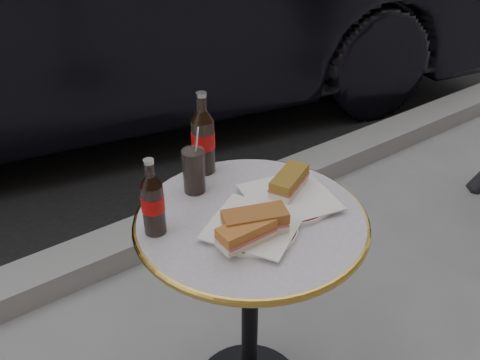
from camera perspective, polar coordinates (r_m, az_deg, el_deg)
curb at (r=2.45m, az=-11.85°, el=-6.65°), size 40.00×0.20×0.12m
bistro_table at (r=1.65m, az=1.05°, el=-14.22°), size 0.62×0.62×0.73m
plate_left at (r=1.36m, az=1.46°, el=-5.10°), size 0.29×0.29×0.01m
plate_right at (r=1.47m, az=5.29°, el=-2.07°), size 0.31×0.31×0.01m
sandwich_left_a at (r=1.29m, az=0.67°, el=-5.76°), size 0.14×0.07×0.05m
sandwich_left_b at (r=1.32m, az=1.60°, el=-4.58°), size 0.17×0.12×0.06m
sandwich_right at (r=1.48m, az=5.26°, el=-0.24°), size 0.16×0.12×0.05m
cola_bottle_left at (r=1.31m, az=-9.35°, el=-1.78°), size 0.07×0.07×0.21m
cola_bottle_right at (r=1.54m, az=-3.98°, el=5.02°), size 0.08×0.08×0.25m
cola_glass at (r=1.48m, az=-4.94°, el=0.98°), size 0.08×0.08×0.13m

